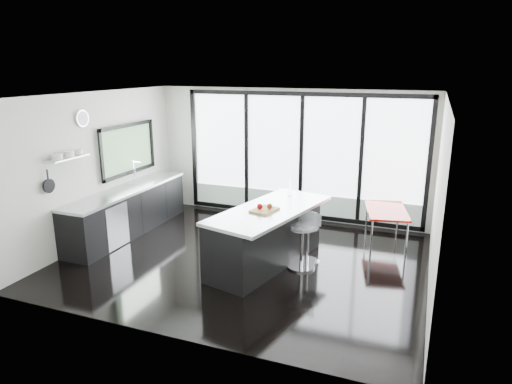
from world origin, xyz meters
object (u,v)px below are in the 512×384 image
at_px(island, 266,235).
at_px(bar_stool_far, 307,244).
at_px(red_table, 385,226).
at_px(bar_stool_near, 302,247).

distance_m(island, bar_stool_far, 0.73).
distance_m(bar_stool_far, red_table, 1.81).
bearing_deg(island, bar_stool_near, 5.60).
bearing_deg(bar_stool_near, island, -155.50).
bearing_deg(island, bar_stool_far, 24.89).
bearing_deg(island, red_table, 43.59).
xyz_separation_m(island, red_table, (1.79, 1.70, -0.18)).
relative_size(island, red_table, 2.12).
bearing_deg(bar_stool_far, island, -133.67).
distance_m(bar_stool_near, bar_stool_far, 0.24).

